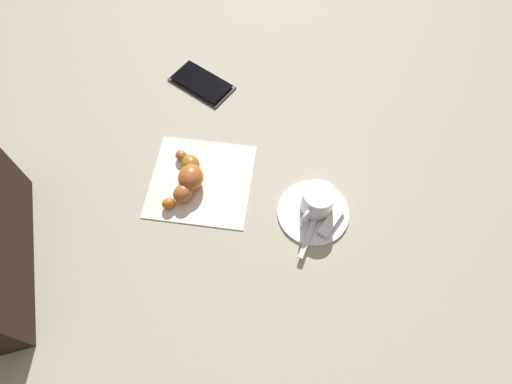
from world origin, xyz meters
name	(u,v)px	position (x,y,z in m)	size (l,w,h in m)	color
ground_plane	(262,192)	(0.00, 0.00, 0.00)	(1.80, 1.80, 0.00)	#A9A490
saucer	(313,212)	(0.10, -0.01, 0.00)	(0.13, 0.13, 0.01)	white
espresso_cup	(317,203)	(0.10, -0.01, 0.03)	(0.06, 0.08, 0.05)	white
teaspoon	(317,211)	(0.11, -0.01, 0.01)	(0.02, 0.14, 0.01)	silver
sugar_packet	(331,221)	(0.13, -0.02, 0.01)	(0.06, 0.02, 0.01)	white
napkin	(201,181)	(-0.11, -0.02, 0.00)	(0.18, 0.18, 0.00)	white
croissant	(188,178)	(-0.13, -0.03, 0.02)	(0.08, 0.13, 0.04)	#B76519
cell_phone	(202,83)	(-0.21, 0.20, 0.00)	(0.15, 0.10, 0.01)	black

